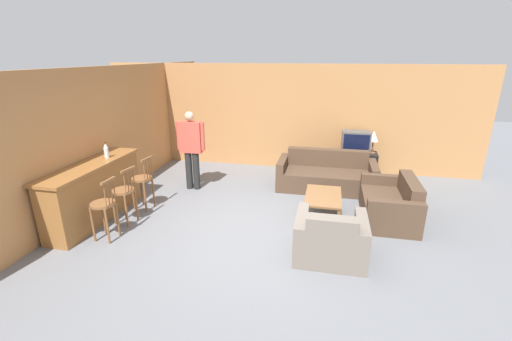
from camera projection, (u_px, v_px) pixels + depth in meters
The scene contains 16 objects.
ground_plane at pixel (252, 236), 5.56m from camera, with size 24.00×24.00×0.00m, color slate.
wall_back at pixel (285, 117), 8.61m from camera, with size 9.40×0.08×2.60m.
wall_left at pixel (116, 131), 7.04m from camera, with size 0.08×8.74×2.60m.
bar_counter at pixel (94, 192), 6.00m from camera, with size 0.55×2.17×1.03m.
bar_chair_near at pixel (104, 208), 5.33m from camera, with size 0.39×0.39×1.02m.
bar_chair_mid at pixel (124, 194), 5.85m from camera, with size 0.43×0.43×1.02m.
bar_chair_far at pixel (143, 182), 6.41m from camera, with size 0.41×0.41×1.02m.
couch_far at pixel (326, 176), 7.50m from camera, with size 2.09×0.95×0.80m.
armchair_near at pixel (330, 239), 4.91m from camera, with size 1.01×0.91×0.78m.
loveseat_right at pixel (391, 204), 6.07m from camera, with size 0.88×1.45×0.77m.
coffee_table at pixel (323, 198), 6.11m from camera, with size 0.63×1.01×0.43m.
tv_unit at pixel (354, 164), 8.22m from camera, with size 1.04×0.46×0.60m.
tv at pixel (356, 142), 8.04m from camera, with size 0.65×0.42×0.51m.
bottle at pixel (106, 151), 6.15m from camera, with size 0.08×0.08×0.29m.
table_lamp at pixel (374, 137), 7.92m from camera, with size 0.22×0.22×0.54m.
person_by_window at pixel (191, 146), 7.25m from camera, with size 0.61×0.21×1.69m.
Camera 1 is at (1.09, -4.79, 2.81)m, focal length 24.00 mm.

